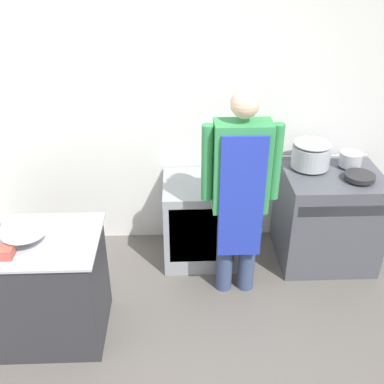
{
  "coord_description": "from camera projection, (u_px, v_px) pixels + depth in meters",
  "views": [
    {
      "loc": [
        -0.02,
        -1.99,
        2.69
      ],
      "look_at": [
        0.09,
        1.02,
        0.98
      ],
      "focal_mm": 42.0,
      "sensor_mm": 36.0,
      "label": 1
    }
  ],
  "objects": [
    {
      "name": "stove",
      "position": [
        327.0,
        217.0,
        4.14
      ],
      "size": [
        0.85,
        0.72,
        0.91
      ],
      "color": "#4C4F56",
      "rests_on": "ground_plane"
    },
    {
      "name": "sauce_pot",
      "position": [
        350.0,
        159.0,
        3.99
      ],
      "size": [
        0.2,
        0.2,
        0.13
      ],
      "color": "#B2B5BC",
      "rests_on": "stove"
    },
    {
      "name": "plastic_tub",
      "position": [
        5.0,
        252.0,
        2.92
      ],
      "size": [
        0.11,
        0.11,
        0.07
      ],
      "color": "#B24C3F",
      "rests_on": "prep_counter"
    },
    {
      "name": "stock_pot",
      "position": [
        311.0,
        153.0,
        3.95
      ],
      "size": [
        0.34,
        0.34,
        0.25
      ],
      "color": "#B2B5BC",
      "rests_on": "stove"
    },
    {
      "name": "mixing_bowl",
      "position": [
        26.0,
        237.0,
        3.06
      ],
      "size": [
        0.31,
        0.31,
        0.09
      ],
      "color": "#B2B5BC",
      "rests_on": "prep_counter"
    },
    {
      "name": "prep_counter",
      "position": [
        24.0,
        288.0,
        3.31
      ],
      "size": [
        1.2,
        0.68,
        0.87
      ],
      "color": "#2D2D33",
      "rests_on": "ground_plane"
    },
    {
      "name": "person_cook",
      "position": [
        240.0,
        187.0,
        3.47
      ],
      "size": [
        0.61,
        0.24,
        1.78
      ],
      "color": "#38476B",
      "rests_on": "ground_plane"
    },
    {
      "name": "saute_pan",
      "position": [
        360.0,
        176.0,
        3.79
      ],
      "size": [
        0.26,
        0.26,
        0.04
      ],
      "color": "#262628",
      "rests_on": "stove"
    },
    {
      "name": "wall_back",
      "position": [
        179.0,
        109.0,
        4.02
      ],
      "size": [
        8.0,
        0.05,
        2.7
      ],
      "color": "white",
      "rests_on": "ground_plane"
    },
    {
      "name": "fridge_unit",
      "position": [
        200.0,
        220.0,
        4.18
      ],
      "size": [
        0.67,
        0.63,
        0.79
      ],
      "color": "#93999E",
      "rests_on": "ground_plane"
    }
  ]
}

